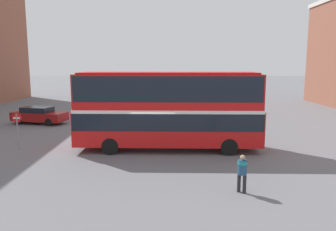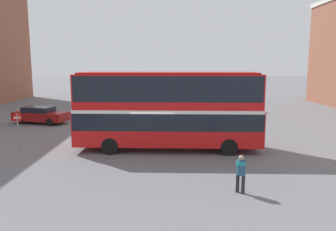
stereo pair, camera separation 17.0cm
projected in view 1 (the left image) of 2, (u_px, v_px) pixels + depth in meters
ground_plane at (153, 150)px, 19.88m from camera, size 240.00×240.00×0.00m
double_decker_bus at (168, 106)px, 19.62m from camera, size 11.12×2.96×4.70m
pedestrian_foreground at (242, 170)px, 13.23m from camera, size 0.54×0.54×1.58m
parked_car_kerb_near at (238, 105)px, 35.33m from camera, size 4.38×2.74×1.61m
parked_car_kerb_far at (39, 115)px, 28.57m from camera, size 4.98×2.88×1.47m
no_entry_sign at (17, 126)px, 19.85m from camera, size 0.57×0.08×2.24m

